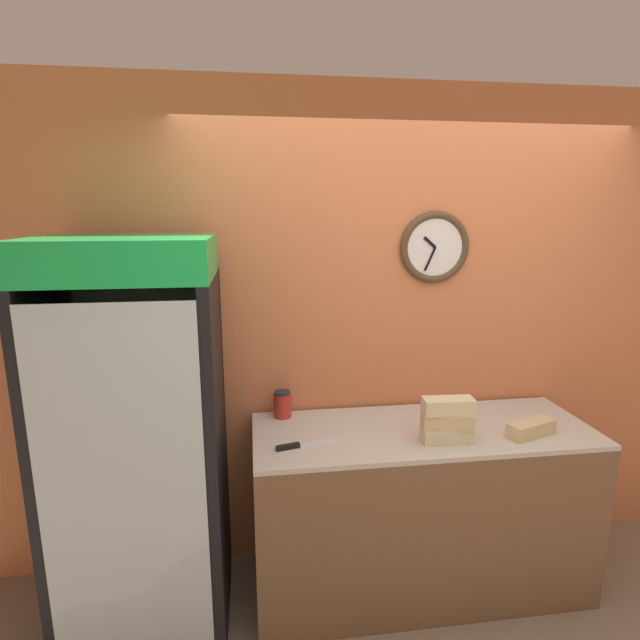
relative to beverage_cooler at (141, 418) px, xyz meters
name	(u,v)px	position (x,y,z in m)	size (l,w,h in m)	color
wall_back	(405,332)	(1.42, 0.35, 0.30)	(5.20, 0.10, 2.70)	#D17547
prep_counter	(419,507)	(1.42, -0.02, -0.60)	(1.77, 0.65, 0.92)	brown
beverage_cooler	(141,418)	(0.00, 0.00, 0.00)	(0.77, 0.71, 1.93)	black
sandwich_stack_bottom	(447,435)	(1.48, -0.19, -0.10)	(0.25, 0.11, 0.08)	beige
sandwich_stack_middle	(447,420)	(1.48, -0.19, -0.02)	(0.26, 0.13, 0.08)	tan
sandwich_stack_top	(448,406)	(1.48, -0.19, 0.05)	(0.25, 0.11, 0.08)	beige
sandwich_flat_left	(531,429)	(1.93, -0.18, -0.10)	(0.28, 0.17, 0.08)	tan
chefs_knife	(299,445)	(0.76, -0.14, -0.13)	(0.32, 0.11, 0.02)	silver
condiment_jar	(282,404)	(0.70, 0.23, -0.06)	(0.10, 0.10, 0.15)	#B72D23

